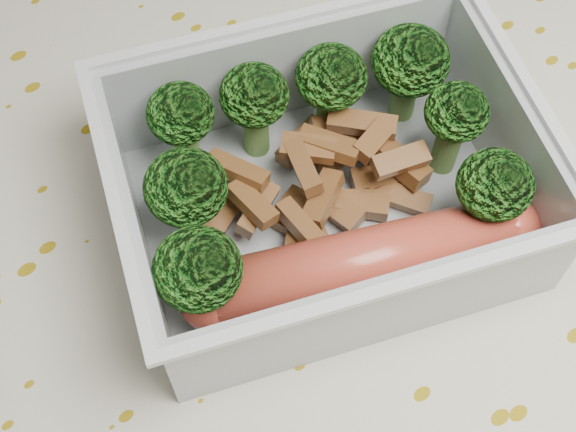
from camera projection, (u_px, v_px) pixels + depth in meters
dining_table at (306, 313)px, 0.48m from camera, size 1.40×0.90×0.75m
tablecloth at (308, 276)px, 0.44m from camera, size 1.46×0.96×0.19m
lunch_container at (326, 193)px, 0.39m from camera, size 0.24×0.22×0.07m
broccoli_florets at (311, 142)px, 0.38m from camera, size 0.19×0.16×0.06m
meat_pile at (326, 179)px, 0.40m from camera, size 0.11×0.10×0.03m
sausage at (363, 262)px, 0.37m from camera, size 0.16×0.09×0.03m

